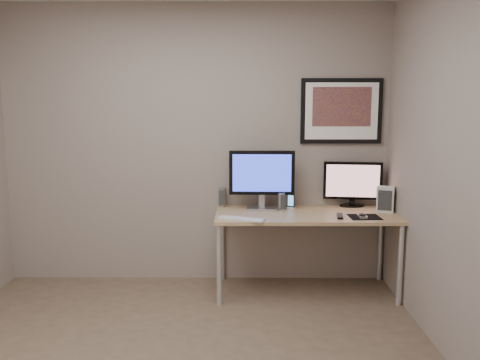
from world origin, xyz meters
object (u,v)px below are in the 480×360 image
(monitor_tv, at_px, (353,183))
(speaker_left, at_px, (222,197))
(monitor_large, at_px, (262,177))
(speaker_right, at_px, (281,202))
(fan_unit, at_px, (385,199))
(framed_art, at_px, (341,111))
(desk, at_px, (306,220))
(keyboard, at_px, (241,219))
(phone_dock, at_px, (291,201))

(monitor_tv, relative_size, speaker_left, 3.07)
(speaker_left, bearing_deg, monitor_large, -15.55)
(speaker_right, xyz_separation_m, fan_unit, (0.93, -0.06, 0.03))
(framed_art, height_order, monitor_large, framed_art)
(speaker_left, bearing_deg, monitor_tv, 4.25)
(speaker_left, distance_m, speaker_right, 0.57)
(desk, distance_m, monitor_tv, 0.61)
(desk, height_order, keyboard, keyboard)
(desk, distance_m, framed_art, 1.07)
(phone_dock, bearing_deg, speaker_left, -165.46)
(framed_art, distance_m, fan_unit, 0.90)
(speaker_left, bearing_deg, phone_dock, -5.25)
(monitor_large, height_order, fan_unit, monitor_large)
(framed_art, distance_m, phone_dock, 0.96)
(speaker_right, bearing_deg, fan_unit, -23.47)
(keyboard, bearing_deg, monitor_tv, 49.86)
(monitor_large, xyz_separation_m, phone_dock, (0.27, 0.02, -0.23))
(desk, xyz_separation_m, monitor_large, (-0.39, 0.15, 0.37))
(fan_unit, bearing_deg, phone_dock, -167.31)
(speaker_right, height_order, keyboard, speaker_right)
(framed_art, xyz_separation_m, monitor_tv, (0.12, -0.06, -0.67))
(monitor_tv, xyz_separation_m, speaker_right, (-0.68, -0.16, -0.15))
(speaker_right, distance_m, keyboard, 0.53)
(monitor_tv, bearing_deg, monitor_large, -164.90)
(speaker_right, height_order, fan_unit, fan_unit)
(desk, xyz_separation_m, keyboard, (-0.58, -0.26, 0.07))
(phone_dock, bearing_deg, monitor_tv, 34.38)
(framed_art, relative_size, keyboard, 1.85)
(monitor_tv, relative_size, phone_dock, 3.79)
(framed_art, bearing_deg, phone_dock, -161.43)
(keyboard, bearing_deg, monitor_large, 87.94)
(speaker_right, bearing_deg, phone_dock, 13.16)
(framed_art, distance_m, speaker_left, 1.37)
(phone_dock, height_order, keyboard, phone_dock)
(monitor_large, height_order, phone_dock, monitor_large)
(monitor_tv, relative_size, fan_unit, 2.36)
(framed_art, relative_size, monitor_tv, 1.39)
(phone_dock, relative_size, keyboard, 0.35)
(monitor_large, xyz_separation_m, speaker_left, (-0.37, 0.14, -0.21))
(monitor_tv, distance_m, fan_unit, 0.35)
(framed_art, bearing_deg, keyboard, -147.60)
(monitor_large, distance_m, fan_unit, 1.12)
(speaker_left, relative_size, fan_unit, 0.77)
(desk, height_order, fan_unit, fan_unit)
(desk, distance_m, keyboard, 0.64)
(speaker_right, distance_m, fan_unit, 0.93)
(monitor_large, relative_size, speaker_right, 3.71)
(framed_art, height_order, fan_unit, framed_art)
(framed_art, bearing_deg, monitor_large, -166.21)
(monitor_large, distance_m, keyboard, 0.54)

